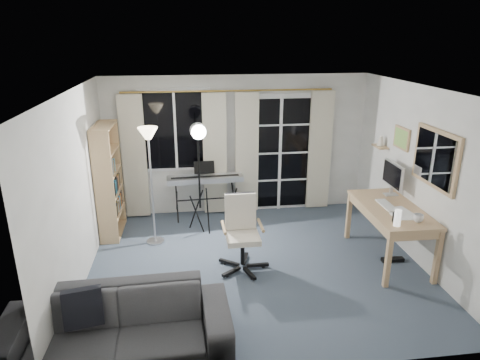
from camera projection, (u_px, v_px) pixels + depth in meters
name	position (u px, v px, depth m)	size (l,w,h in m)	color
floor	(255.00, 265.00, 5.93)	(4.50, 4.00, 0.02)	#3A4454
window	(175.00, 130.00, 7.16)	(1.20, 0.08, 1.40)	white
french_door	(280.00, 154.00, 7.54)	(1.32, 0.09, 2.11)	white
curtains	(230.00, 153.00, 7.32)	(3.60, 0.07, 2.13)	gold
bookshelf	(107.00, 184.00, 6.60)	(0.30, 0.83, 1.76)	#A48556
torchiere_lamp	(149.00, 151.00, 6.10)	(0.34, 0.34, 1.79)	#B2B2B7
keyboard_piano	(205.00, 179.00, 7.22)	(1.29, 0.66, 0.93)	black
studio_light	(199.00, 144.00, 6.42)	(0.34, 0.36, 1.82)	black
office_chair	(241.00, 226.00, 5.74)	(0.67, 0.70, 1.01)	black
desk	(391.00, 214.00, 5.88)	(0.76, 1.48, 0.78)	tan
monitor	(393.00, 176.00, 6.20)	(0.19, 0.57, 0.49)	silver
desk_clutter	(394.00, 226.00, 5.68)	(0.47, 0.89, 0.99)	white
mug	(418.00, 217.00, 5.38)	(0.13, 0.10, 0.13)	silver
wall_mirror	(435.00, 158.00, 5.37)	(0.04, 0.94, 0.74)	#A48556
framed_print	(402.00, 138.00, 6.20)	(0.03, 0.42, 0.32)	#A48556
wall_shelf	(381.00, 143.00, 6.72)	(0.16, 0.30, 0.18)	#A48556
sofa	(116.00, 318.00, 4.14)	(2.23, 0.71, 0.87)	#2E2E31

